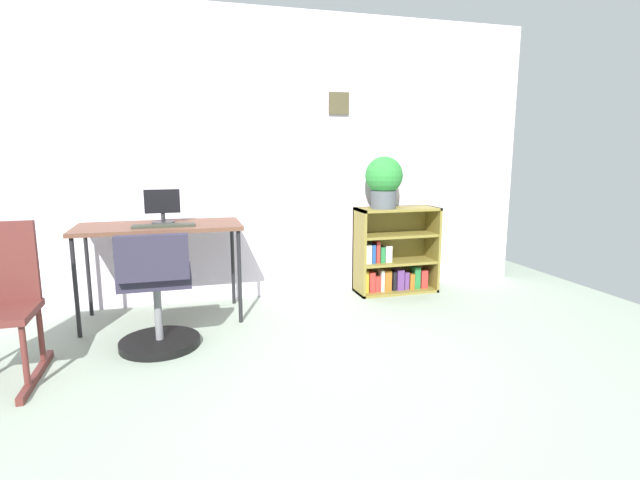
{
  "coord_description": "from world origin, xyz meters",
  "views": [
    {
      "loc": [
        -0.58,
        -2.08,
        1.27
      ],
      "look_at": [
        0.4,
        1.33,
        0.63
      ],
      "focal_mm": 27.33,
      "sensor_mm": 36.0,
      "label": 1
    }
  ],
  "objects_px": {
    "desk": "(160,232)",
    "office_chair": "(157,298)",
    "potted_plant_on_shelf": "(384,180)",
    "monitor": "(163,207)",
    "bookshelf_low": "(393,255)",
    "keyboard": "(164,226)"
  },
  "relations": [
    {
      "from": "bookshelf_low",
      "to": "monitor",
      "type": "bearing_deg",
      "value": -175.21
    },
    {
      "from": "office_chair",
      "to": "potted_plant_on_shelf",
      "type": "distance_m",
      "value": 2.17
    },
    {
      "from": "desk",
      "to": "keyboard",
      "type": "bearing_deg",
      "value": -74.08
    },
    {
      "from": "office_chair",
      "to": "bookshelf_low",
      "type": "relative_size",
      "value": 1.02
    },
    {
      "from": "office_chair",
      "to": "keyboard",
      "type": "bearing_deg",
      "value": 84.01
    },
    {
      "from": "bookshelf_low",
      "to": "potted_plant_on_shelf",
      "type": "height_order",
      "value": "potted_plant_on_shelf"
    },
    {
      "from": "potted_plant_on_shelf",
      "to": "monitor",
      "type": "bearing_deg",
      "value": -176.4
    },
    {
      "from": "desk",
      "to": "office_chair",
      "type": "height_order",
      "value": "office_chair"
    },
    {
      "from": "monitor",
      "to": "office_chair",
      "type": "distance_m",
      "value": 0.85
    },
    {
      "from": "keyboard",
      "to": "office_chair",
      "type": "bearing_deg",
      "value": -95.99
    },
    {
      "from": "desk",
      "to": "bookshelf_low",
      "type": "distance_m",
      "value": 2.06
    },
    {
      "from": "bookshelf_low",
      "to": "potted_plant_on_shelf",
      "type": "distance_m",
      "value": 0.7
    },
    {
      "from": "potted_plant_on_shelf",
      "to": "keyboard",
      "type": "bearing_deg",
      "value": -170.59
    },
    {
      "from": "office_chair",
      "to": "bookshelf_low",
      "type": "height_order",
      "value": "office_chair"
    },
    {
      "from": "desk",
      "to": "potted_plant_on_shelf",
      "type": "distance_m",
      "value": 1.93
    },
    {
      "from": "office_chair",
      "to": "potted_plant_on_shelf",
      "type": "height_order",
      "value": "potted_plant_on_shelf"
    },
    {
      "from": "monitor",
      "to": "desk",
      "type": "bearing_deg",
      "value": -114.49
    },
    {
      "from": "monitor",
      "to": "keyboard",
      "type": "xyz_separation_m",
      "value": [
        0.01,
        -0.19,
        -0.12
      ]
    },
    {
      "from": "keyboard",
      "to": "potted_plant_on_shelf",
      "type": "bearing_deg",
      "value": 9.41
    },
    {
      "from": "keyboard",
      "to": "office_chair",
      "type": "height_order",
      "value": "office_chair"
    },
    {
      "from": "keyboard",
      "to": "office_chair",
      "type": "distance_m",
      "value": 0.63
    },
    {
      "from": "desk",
      "to": "office_chair",
      "type": "relative_size",
      "value": 1.51
    }
  ]
}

